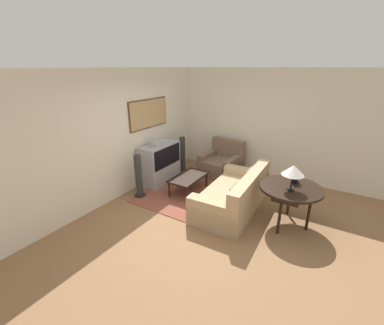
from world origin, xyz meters
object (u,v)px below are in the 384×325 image
(table_lamp, at_px, (293,171))
(mantel_clock, at_px, (295,178))
(coffee_table, at_px, (189,178))
(speaker_tower_right, at_px, (182,155))
(couch, at_px, (234,196))
(armchair, at_px, (222,164))
(speaker_tower_left, at_px, (139,177))
(console_table, at_px, (291,190))
(tv, at_px, (160,163))

(table_lamp, relative_size, mantel_clock, 2.37)
(coffee_table, bearing_deg, mantel_clock, -88.17)
(coffee_table, relative_size, speaker_tower_right, 1.02)
(couch, distance_m, armchair, 1.78)
(mantel_clock, bearing_deg, speaker_tower_left, 105.12)
(speaker_tower_left, bearing_deg, speaker_tower_right, 0.00)
(mantel_clock, bearing_deg, armchair, 58.45)
(coffee_table, distance_m, mantel_clock, 2.29)
(coffee_table, bearing_deg, couch, -97.98)
(couch, height_order, speaker_tower_left, speaker_tower_left)
(console_table, height_order, speaker_tower_right, speaker_tower_right)
(coffee_table, bearing_deg, tv, 83.08)
(coffee_table, height_order, speaker_tower_left, speaker_tower_left)
(coffee_table, relative_size, speaker_tower_left, 1.02)
(armchair, distance_m, mantel_clock, 2.44)
(armchair, xyz_separation_m, console_table, (-1.47, -2.01, 0.39))
(coffee_table, height_order, table_lamp, table_lamp)
(table_lamp, bearing_deg, speaker_tower_right, 67.55)
(couch, distance_m, mantel_clock, 1.21)
(couch, bearing_deg, mantel_clock, 100.74)
(armchair, bearing_deg, tv, -127.03)
(armchair, bearing_deg, console_table, -30.58)
(table_lamp, relative_size, speaker_tower_right, 0.47)
(tv, bearing_deg, console_table, -94.77)
(armchair, relative_size, speaker_tower_left, 1.04)
(coffee_table, bearing_deg, speaker_tower_left, 132.83)
(coffee_table, distance_m, speaker_tower_right, 1.27)
(mantel_clock, height_order, speaker_tower_left, speaker_tower_left)
(tv, bearing_deg, mantel_clock, -90.70)
(couch, xyz_separation_m, table_lamp, (-0.12, -1.05, 0.82))
(armchair, relative_size, speaker_tower_right, 1.04)
(coffee_table, bearing_deg, table_lamp, -97.32)
(tv, bearing_deg, coffee_table, -96.92)
(couch, height_order, coffee_table, couch)
(console_table, bearing_deg, couch, 90.83)
(tv, relative_size, couch, 0.55)
(armchair, relative_size, table_lamp, 2.22)
(tv, xyz_separation_m, speaker_tower_left, (-0.86, -0.09, -0.04))
(coffee_table, bearing_deg, speaker_tower_right, 39.88)
(armchair, relative_size, coffee_table, 1.02)
(armchair, distance_m, console_table, 2.52)
(armchair, height_order, speaker_tower_left, speaker_tower_left)
(armchair, distance_m, table_lamp, 2.71)
(armchair, xyz_separation_m, mantel_clock, (-1.24, -2.03, 0.55))
(table_lamp, xyz_separation_m, speaker_tower_left, (-0.46, 3.04, -0.65))
(tv, xyz_separation_m, couch, (-0.28, -2.08, -0.21))
(couch, distance_m, coffee_table, 1.20)
(couch, bearing_deg, speaker_tower_left, -75.66)
(console_table, distance_m, speaker_tower_left, 3.10)
(couch, xyz_separation_m, console_table, (0.02, -1.04, 0.40))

